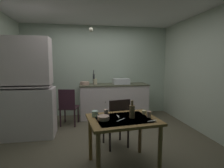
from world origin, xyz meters
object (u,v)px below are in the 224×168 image
hutch_cabinet (27,91)px  dining_table (123,126)px  chair_far_side (117,121)px  chair_by_counter (68,106)px  glass_bottle (132,111)px  hand_pump (94,78)px  teacup_mint (144,112)px  sink_basin (121,81)px  serving_bowl_wide (103,118)px  mixing_bowl_counter (85,83)px

hutch_cabinet → dining_table: (1.63, -1.35, -0.32)m
chair_far_side → chair_by_counter: 1.56m
dining_table → glass_bottle: glass_bottle is taller
chair_far_side → glass_bottle: 0.71m
hand_pump → teacup_mint: (0.62, -2.29, -0.34)m
teacup_mint → glass_bottle: glass_bottle is taller
hand_pump → hutch_cabinet: bearing=-141.7°
sink_basin → dining_table: (-0.51, -2.40, -0.38)m
dining_table → serving_bowl_wide: bearing=-176.3°
hutch_cabinet → chair_far_side: size_ratio=2.26×
hutch_cabinet → teacup_mint: size_ratio=28.34×
hutch_cabinet → chair_far_side: bearing=-23.9°
chair_far_side → glass_bottle: glass_bottle is taller
mixing_bowl_counter → serving_bowl_wide: mixing_bowl_counter is taller
hutch_cabinet → dining_table: 2.14m
hand_pump → serving_bowl_wide: (-0.03, -2.46, -0.34)m
chair_by_counter → teacup_mint: (1.26, -1.71, 0.28)m
hand_pump → chair_far_side: hand_pump is taller
hutch_cabinet → glass_bottle: hutch_cabinet is taller
hand_pump → teacup_mint: 2.40m
dining_table → glass_bottle: (0.13, 0.00, 0.21)m
teacup_mint → sink_basin: bearing=86.6°
chair_far_side → mixing_bowl_counter: bearing=107.0°
chair_by_counter → serving_bowl_wide: (0.62, -1.88, 0.28)m
teacup_mint → hand_pump: bearing=105.1°
sink_basin → dining_table: sink_basin is taller
chair_by_counter → teacup_mint: 2.15m
chair_by_counter → teacup_mint: chair_by_counter is taller
sink_basin → chair_far_side: size_ratio=0.50×
hand_pump → glass_bottle: (0.38, -2.44, -0.26)m
mixing_bowl_counter → chair_far_side: size_ratio=0.28×
sink_basin → chair_far_side: (-0.47, -1.79, -0.52)m
serving_bowl_wide → hutch_cabinet: bearing=134.9°
hutch_cabinet → chair_by_counter: bearing=34.7°
dining_table → serving_bowl_wide: size_ratio=6.25×
dining_table → glass_bottle: size_ratio=4.13×
mixing_bowl_counter → glass_bottle: (0.63, -2.35, -0.14)m
mixing_bowl_counter → serving_bowl_wide: 2.39m
sink_basin → chair_by_counter: sink_basin is taller
hand_pump → serving_bowl_wide: bearing=-90.7°
glass_bottle → sink_basin: bearing=81.2°
chair_by_counter → glass_bottle: bearing=-61.2°
hutch_cabinet → sink_basin: (2.14, 1.05, 0.06)m
chair_far_side → chair_by_counter: size_ratio=0.99×
chair_far_side → glass_bottle: (0.10, -0.60, 0.35)m
dining_table → serving_bowl_wide: 0.31m
hand_pump → dining_table: 2.50m
sink_basin → mixing_bowl_counter: 1.00m
hand_pump → glass_bottle: 2.49m
sink_basin → glass_bottle: bearing=-98.8°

